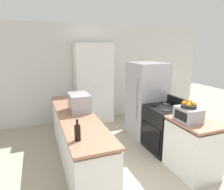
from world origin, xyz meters
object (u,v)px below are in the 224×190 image
(pantry_cabinet, at_px, (94,84))
(fruit_bowl, at_px, (189,105))
(wine_bottle, at_px, (78,132))
(toaster_oven, at_px, (188,115))
(microwave, at_px, (79,102))
(stove, at_px, (165,128))
(refrigerator, at_px, (147,99))

(pantry_cabinet, relative_size, fruit_bowl, 9.15)
(wine_bottle, height_order, toaster_oven, wine_bottle)
(microwave, height_order, fruit_bowl, fruit_bowl)
(pantry_cabinet, xyz_separation_m, stove, (0.87, -2.01, -0.61))
(wine_bottle, xyz_separation_m, fruit_bowl, (1.72, 0.03, 0.16))
(pantry_cabinet, distance_m, wine_bottle, 2.97)
(stove, height_order, microwave, microwave)
(wine_bottle, height_order, fruit_bowl, fruit_bowl)
(stove, bearing_deg, wine_bottle, -157.40)
(stove, distance_m, fruit_bowl, 1.04)
(microwave, bearing_deg, wine_bottle, -103.08)
(pantry_cabinet, relative_size, stove, 2.03)
(toaster_oven, bearing_deg, stove, 78.66)
(stove, xyz_separation_m, microwave, (-1.60, 0.38, 0.59))
(pantry_cabinet, xyz_separation_m, wine_bottle, (-1.00, -2.79, -0.07))
(toaster_oven, relative_size, fruit_bowl, 1.65)
(stove, relative_size, fruit_bowl, 4.52)
(pantry_cabinet, bearing_deg, stove, -66.73)
(refrigerator, distance_m, wine_bottle, 2.48)
(pantry_cabinet, distance_m, fruit_bowl, 2.85)
(toaster_oven, xyz_separation_m, fruit_bowl, (0.00, 0.01, 0.16))
(refrigerator, relative_size, fruit_bowl, 7.24)
(fruit_bowl, bearing_deg, pantry_cabinet, 104.60)
(wine_bottle, relative_size, fruit_bowl, 1.19)
(microwave, height_order, toaster_oven, microwave)
(wine_bottle, relative_size, toaster_oven, 0.72)
(stove, bearing_deg, toaster_oven, -101.34)
(microwave, bearing_deg, pantry_cabinet, 65.85)
(wine_bottle, bearing_deg, stove, 22.60)
(pantry_cabinet, xyz_separation_m, toaster_oven, (0.72, -2.77, -0.06))
(pantry_cabinet, relative_size, refrigerator, 1.26)
(wine_bottle, distance_m, fruit_bowl, 1.73)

